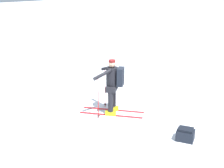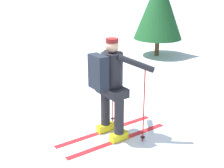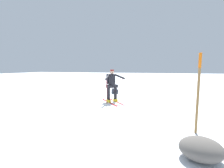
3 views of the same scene
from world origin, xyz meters
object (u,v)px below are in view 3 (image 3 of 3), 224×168
(dropped_backpack, at_px, (115,91))
(trail_marker, at_px, (198,88))
(skier, at_px, (112,84))
(rock_boulder, at_px, (201,149))

(dropped_backpack, bearing_deg, trail_marker, 124.51)
(skier, xyz_separation_m, rock_boulder, (-2.87, 4.07, -0.70))
(rock_boulder, bearing_deg, dropped_backpack, -62.46)
(skier, bearing_deg, dropped_backpack, -78.68)
(trail_marker, bearing_deg, dropped_backpack, -55.49)
(skier, height_order, trail_marker, trail_marker)
(skier, height_order, dropped_backpack, skier)
(dropped_backpack, relative_size, rock_boulder, 0.70)
(skier, xyz_separation_m, dropped_backpack, (0.46, -2.32, -0.76))
(dropped_backpack, xyz_separation_m, rock_boulder, (-3.33, 6.38, 0.06))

